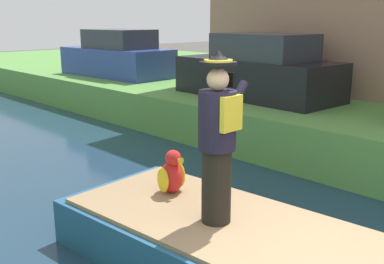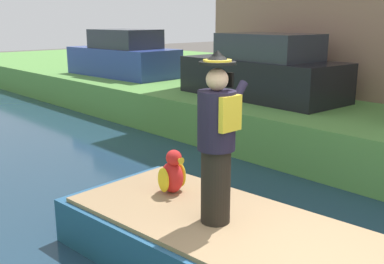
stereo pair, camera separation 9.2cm
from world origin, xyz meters
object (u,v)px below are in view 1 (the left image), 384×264
Objects in this scene: boat at (231,247)px; parked_car_dark at (258,71)px; person_pirate at (218,139)px; parrot_plush at (172,174)px; parked_car_blue at (117,57)px.

boat is 6.39m from parked_car_dark.
parrot_plush is at bearing 62.82° from person_pirate.
parked_car_dark is (5.09, 3.66, 1.26)m from boat.
parked_car_dark reaches higher than boat.
parked_car_dark is at bearing 35.71° from boat.
boat is 1.25m from person_pirate.
boat is 7.61× the size of parrot_plush.
boat is 1.23m from parrot_plush.
boat is at bearing -66.66° from person_pirate.
boat is 1.07× the size of parked_car_dark.
person_pirate is 0.45× the size of parked_car_blue.
parrot_plush is at bearing -120.86° from parked_car_blue.
person_pirate reaches higher than parked_car_blue.
parked_car_dark is at bearing 27.16° from parrot_plush.
person_pirate is at bearing -101.65° from parrot_plush.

